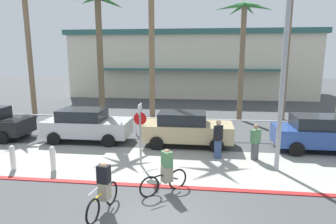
{
  "coord_description": "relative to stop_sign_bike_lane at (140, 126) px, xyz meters",
  "views": [
    {
      "loc": [
        1.28,
        -7.08,
        4.5
      ],
      "look_at": [
        -0.32,
        6.0,
        1.87
      ],
      "focal_mm": 31.28,
      "sensor_mm": 36.0,
      "label": 1
    }
  ],
  "objects": [
    {
      "name": "palm_tree_2",
      "position": [
        -3.73,
        6.1,
        4.15
      ],
      "size": [
        2.74,
        3.68,
        7.9
      ],
      "color": "brown",
      "rests_on": "ground"
    },
    {
      "name": "sidewalk_strip",
      "position": [
        1.19,
        0.2,
        -1.67
      ],
      "size": [
        44.0,
        4.0,
        0.02
      ],
      "primitive_type": "cube",
      "color": "#9E9E93",
      "rests_on": "ground"
    },
    {
      "name": "ground_plane",
      "position": [
        1.19,
        6.0,
        -1.68
      ],
      "size": [
        80.0,
        80.0,
        0.0
      ],
      "primitive_type": "plane",
      "color": "#424447"
    },
    {
      "name": "pedestrian_1",
      "position": [
        4.72,
        1.28,
        -0.96
      ],
      "size": [
        0.47,
        0.47,
        1.58
      ],
      "color": "#4C4C51",
      "rests_on": "ground"
    },
    {
      "name": "building_backdrop",
      "position": [
        1.04,
        23.3,
        1.78
      ],
      "size": [
        25.62,
        12.01,
        6.87
      ],
      "color": "beige",
      "rests_on": "ground"
    },
    {
      "name": "palm_tree_3",
      "position": [
        -0.81,
        7.5,
        5.32
      ],
      "size": [
        3.2,
        3.35,
        9.98
      ],
      "color": "#846B4C",
      "rests_on": "ground"
    },
    {
      "name": "cyclist_yellow_1",
      "position": [
        -0.31,
        -3.57,
        -0.98
      ],
      "size": [
        0.38,
        1.81,
        1.5
      ],
      "color": "black",
      "rests_on": "ground"
    },
    {
      "name": "car_blue_3",
      "position": [
        7.99,
        2.83,
        -0.81
      ],
      "size": [
        4.4,
        2.02,
        1.69
      ],
      "color": "#284793",
      "rests_on": "ground"
    },
    {
      "name": "stop_sign_bike_lane",
      "position": [
        0.0,
        0.0,
        0.0
      ],
      "size": [
        0.52,
        0.56,
        2.56
      ],
      "color": "gray",
      "rests_on": "ground"
    },
    {
      "name": "bollard_0",
      "position": [
        -4.9,
        -1.02,
        -1.16
      ],
      "size": [
        0.2,
        0.2,
        1.0
      ],
      "color": "white",
      "rests_on": "ground"
    },
    {
      "name": "streetlight_curb",
      "position": [
        5.37,
        -0.04,
        2.6
      ],
      "size": [
        0.24,
        2.54,
        7.5
      ],
      "color": "#9EA0A5",
      "rests_on": "ground"
    },
    {
      "name": "cyclist_black_0",
      "position": [
        1.3,
        -2.14,
        -0.98
      ],
      "size": [
        1.44,
        1.21,
        1.5
      ],
      "color": "black",
      "rests_on": "ground"
    },
    {
      "name": "car_tan_2",
      "position": [
        1.66,
        2.95,
        -0.81
      ],
      "size": [
        4.4,
        2.02,
        1.69
      ],
      "color": "tan",
      "rests_on": "ground"
    },
    {
      "name": "bollard_2",
      "position": [
        -3.28,
        -0.93,
        -1.16
      ],
      "size": [
        0.2,
        0.2,
        1.0
      ],
      "color": "white",
      "rests_on": "ground"
    },
    {
      "name": "palm_tree_5",
      "position": [
        7.96,
        9.71,
        5.09
      ],
      "size": [
        2.94,
        3.22,
        9.11
      ],
      "color": "#756047",
      "rests_on": "ground"
    },
    {
      "name": "pedestrian_0",
      "position": [
        3.14,
        1.29,
        -0.88
      ],
      "size": [
        0.43,
        0.48,
        1.73
      ],
      "color": "#384C7A",
      "rests_on": "ground"
    },
    {
      "name": "curb_paint",
      "position": [
        1.19,
        -1.8,
        -1.66
      ],
      "size": [
        44.0,
        0.24,
        0.03
      ],
      "primitive_type": "cube",
      "color": "maroon",
      "rests_on": "ground"
    },
    {
      "name": "palm_tree_1",
      "position": [
        -9.83,
        8.69,
        4.95
      ],
      "size": [
        3.3,
        2.96,
        9.1
      ],
      "color": "#846B4C",
      "rests_on": "ground"
    },
    {
      "name": "rail_fence",
      "position": [
        1.19,
        4.5,
        -0.84
      ],
      "size": [
        19.44,
        0.08,
        1.04
      ],
      "color": "white",
      "rests_on": "ground"
    },
    {
      "name": "palm_tree_4",
      "position": [
        4.98,
        9.26,
        4.02
      ],
      "size": [
        3.79,
        3.13,
        7.81
      ],
      "color": "#756047",
      "rests_on": "ground"
    },
    {
      "name": "car_silver_1",
      "position": [
        -3.55,
        3.11,
        -0.81
      ],
      "size": [
        4.4,
        2.02,
        1.69
      ],
      "color": "#B2B7BC",
      "rests_on": "ground"
    }
  ]
}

